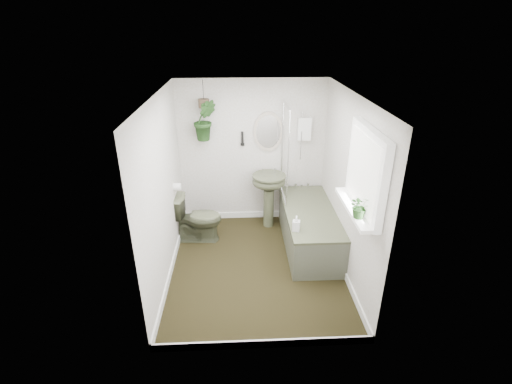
{
  "coord_description": "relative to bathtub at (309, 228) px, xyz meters",
  "views": [
    {
      "loc": [
        -0.21,
        -4.17,
        3.06
      ],
      "look_at": [
        0.0,
        0.15,
        1.05
      ],
      "focal_mm": 26.0,
      "sensor_mm": 36.0,
      "label": 1
    }
  ],
  "objects": [
    {
      "name": "wall_back",
      "position": [
        -0.8,
        0.91,
        0.86
      ],
      "size": [
        2.3,
        0.02,
        2.3
      ],
      "primitive_type": "cube",
      "color": "silver",
      "rests_on": "ground"
    },
    {
      "name": "toilet_roll_holder",
      "position": [
        -1.9,
        0.2,
        0.61
      ],
      "size": [
        0.11,
        0.11,
        0.11
      ],
      "primitive_type": "cylinder",
      "rotation": [
        0.0,
        1.57,
        0.0
      ],
      "color": "white",
      "rests_on": "wall_left"
    },
    {
      "name": "soap_bottle",
      "position": [
        -0.29,
        -0.54,
        0.39
      ],
      "size": [
        0.11,
        0.11,
        0.21
      ],
      "primitive_type": "imported",
      "rotation": [
        0.0,
        0.0,
        -0.24
      ],
      "color": "black",
      "rests_on": "bathtub"
    },
    {
      "name": "wall_sconce",
      "position": [
        -0.95,
        0.86,
        1.11
      ],
      "size": [
        0.04,
        0.04,
        0.22
      ],
      "primitive_type": "cylinder",
      "color": "black",
      "rests_on": "wall_back"
    },
    {
      "name": "window_sill",
      "position": [
        0.22,
        -1.2,
        0.94
      ],
      "size": [
        0.18,
        1.0,
        0.04
      ],
      "primitive_type": "cube",
      "color": "white",
      "rests_on": "wall_right"
    },
    {
      "name": "hanging_pot",
      "position": [
        -1.5,
        0.75,
        1.68
      ],
      "size": [
        0.16,
        0.16,
        0.12
      ],
      "primitive_type": "cylinder",
      "color": "brown",
      "rests_on": "ceiling"
    },
    {
      "name": "skirting",
      "position": [
        -0.8,
        -0.5,
        -0.24
      ],
      "size": [
        2.3,
        2.8,
        0.1
      ],
      "primitive_type": "cube",
      "color": "white",
      "rests_on": "floor"
    },
    {
      "name": "window_blinds",
      "position": [
        0.24,
        -1.2,
        1.36
      ],
      "size": [
        0.01,
        0.86,
        0.76
      ],
      "primitive_type": "cube",
      "color": "white",
      "rests_on": "wall_right"
    },
    {
      "name": "oval_mirror",
      "position": [
        -0.55,
        0.87,
        1.21
      ],
      "size": [
        0.46,
        0.03,
        0.62
      ],
      "primitive_type": "ellipsoid",
      "color": "#B3A493",
      "rests_on": "wall_back"
    },
    {
      "name": "wall_left",
      "position": [
        -1.96,
        -0.5,
        0.86
      ],
      "size": [
        0.02,
        2.8,
        2.3
      ],
      "primitive_type": "cube",
      "color": "silver",
      "rests_on": "ground"
    },
    {
      "name": "sill_plant",
      "position": [
        0.19,
        -1.43,
        1.08
      ],
      "size": [
        0.24,
        0.21,
        0.24
      ],
      "primitive_type": "imported",
      "rotation": [
        0.0,
        0.0,
        0.1
      ],
      "color": "black",
      "rests_on": "window_sill"
    },
    {
      "name": "floor",
      "position": [
        -0.8,
        -0.5,
        -0.3
      ],
      "size": [
        2.3,
        2.8,
        0.02
      ],
      "primitive_type": "cube",
      "color": "black",
      "rests_on": "ground"
    },
    {
      "name": "shower_box",
      "position": [
        0.0,
        0.84,
        1.26
      ],
      "size": [
        0.2,
        0.1,
        0.35
      ],
      "primitive_type": "cube",
      "color": "white",
      "rests_on": "wall_back"
    },
    {
      "name": "wall_right",
      "position": [
        0.36,
        -0.5,
        0.86
      ],
      "size": [
        0.02,
        2.8,
        2.3
      ],
      "primitive_type": "cube",
      "color": "silver",
      "rests_on": "ground"
    },
    {
      "name": "hanging_plant",
      "position": [
        -1.5,
        0.75,
        1.43
      ],
      "size": [
        0.36,
        0.31,
        0.61
      ],
      "primitive_type": "imported",
      "rotation": [
        0.0,
        0.0,
        0.11
      ],
      "color": "black",
      "rests_on": "ceiling"
    },
    {
      "name": "toilet",
      "position": [
        -1.65,
        0.24,
        0.08
      ],
      "size": [
        0.74,
        0.46,
        0.73
      ],
      "primitive_type": "imported",
      "rotation": [
        0.0,
        0.0,
        1.5
      ],
      "color": "#454933",
      "rests_on": "floor"
    },
    {
      "name": "pedestal_sink",
      "position": [
        -0.55,
        0.61,
        0.16
      ],
      "size": [
        0.59,
        0.52,
        0.89
      ],
      "primitive_type": null,
      "rotation": [
        0.0,
        0.0,
        0.16
      ],
      "color": "#454933",
      "rests_on": "floor"
    },
    {
      "name": "bath_screen",
      "position": [
        -0.33,
        0.49,
        0.99
      ],
      "size": [
        0.04,
        0.72,
        1.4
      ],
      "primitive_type": null,
      "color": "silver",
      "rests_on": "bathtub"
    },
    {
      "name": "bathtub",
      "position": [
        0.0,
        0.0,
        0.0
      ],
      "size": [
        0.72,
        1.72,
        0.58
      ],
      "primitive_type": null,
      "color": "#454933",
      "rests_on": "floor"
    },
    {
      "name": "ceiling",
      "position": [
        -0.8,
        -0.5,
        2.02
      ],
      "size": [
        2.3,
        2.8,
        0.02
      ],
      "primitive_type": "cube",
      "color": "white",
      "rests_on": "ground"
    },
    {
      "name": "window_recess",
      "position": [
        0.29,
        -1.2,
        1.36
      ],
      "size": [
        0.08,
        1.0,
        0.9
      ],
      "primitive_type": "cube",
      "color": "white",
      "rests_on": "wall_right"
    },
    {
      "name": "wall_front",
      "position": [
        -0.8,
        -1.91,
        0.86
      ],
      "size": [
        2.3,
        0.02,
        2.3
      ],
      "primitive_type": "cube",
      "color": "silver",
      "rests_on": "ground"
    }
  ]
}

